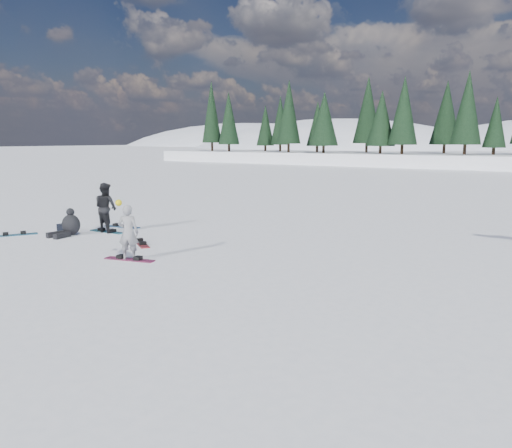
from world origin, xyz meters
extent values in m
plane|color=white|center=(0.00, 0.00, 0.00)|extent=(420.00, 420.00, 0.00)
cube|color=white|center=(0.00, 55.00, -1.00)|extent=(90.00, 14.00, 5.00)
ellipsoid|color=white|center=(-70.00, 170.00, -13.61)|extent=(143.00, 110.00, 49.50)
ellipsoid|color=white|center=(-140.00, 210.00, -14.30)|extent=(169.00, 130.00, 52.00)
cone|color=black|center=(-38.00, 55.00, 5.25)|extent=(3.20, 3.20, 7.50)
cone|color=black|center=(-34.70, 55.00, 5.25)|extent=(3.20, 3.20, 7.50)
cone|color=black|center=(-31.39, 55.00, 5.25)|extent=(3.20, 3.20, 7.50)
cone|color=black|center=(-28.09, 55.00, 5.25)|extent=(3.20, 3.20, 7.50)
cone|color=black|center=(-24.78, 55.00, 5.25)|extent=(3.20, 3.20, 7.50)
cone|color=black|center=(-21.48, 55.00, 5.25)|extent=(3.20, 3.20, 7.50)
cone|color=black|center=(-18.17, 55.00, 5.25)|extent=(3.20, 3.20, 7.50)
cone|color=black|center=(-14.87, 55.00, 5.25)|extent=(3.20, 3.20, 7.50)
cone|color=black|center=(-11.57, 55.00, 5.25)|extent=(3.20, 3.20, 7.50)
cone|color=black|center=(-8.26, 55.00, 5.25)|extent=(3.20, 3.20, 7.50)
cone|color=black|center=(-4.96, 55.00, 5.25)|extent=(3.20, 3.20, 7.50)
cone|color=black|center=(-1.65, 55.00, 5.25)|extent=(3.20, 3.20, 7.50)
cone|color=black|center=(1.65, 55.00, 5.25)|extent=(3.20, 3.20, 7.50)
imported|color=gray|center=(0.58, -1.36, 0.79)|extent=(0.68, 0.60, 1.57)
sphere|color=yellow|center=(0.38, -1.48, 1.62)|extent=(0.18, 0.18, 0.18)
imported|color=black|center=(-3.35, 1.19, 0.90)|extent=(0.90, 0.72, 1.81)
ellipsoid|color=black|center=(-3.93, 0.11, 0.38)|extent=(0.69, 0.59, 0.72)
sphere|color=black|center=(-3.93, 0.11, 0.83)|extent=(0.28, 0.28, 0.28)
cube|color=black|center=(-3.76, -0.41, 0.09)|extent=(0.27, 0.65, 0.18)
cube|color=black|center=(-4.10, -0.41, 0.09)|extent=(0.27, 0.65, 0.18)
cube|color=black|center=(-4.63, 0.31, 0.15)|extent=(0.46, 0.32, 0.30)
cube|color=#982152|center=(0.58, -1.36, 0.01)|extent=(1.52, 0.63, 0.03)
cube|color=#156278|center=(-3.35, 1.19, 0.01)|extent=(1.51, 0.36, 0.03)
cube|color=navy|center=(-3.67, 2.20, 0.01)|extent=(1.53, 0.55, 0.03)
cube|color=#1B6E95|center=(-5.56, -1.04, 0.01)|extent=(0.99, 1.44, 0.03)
cube|color=maroon|center=(-0.76, 0.38, 0.01)|extent=(1.41, 1.06, 0.03)
camera|label=1|loc=(11.03, -10.82, 3.36)|focal=35.00mm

